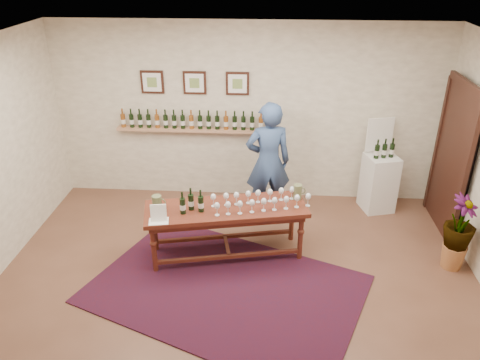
# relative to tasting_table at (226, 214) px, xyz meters

# --- Properties ---
(ground) EXTENTS (6.00, 6.00, 0.00)m
(ground) POSITION_rel_tasting_table_xyz_m (0.17, -0.74, -0.62)
(ground) COLOR brown
(ground) RESTS_ON ground
(room_shell) EXTENTS (6.00, 6.00, 6.00)m
(room_shell) POSITION_rel_tasting_table_xyz_m (2.29, 1.11, 0.50)
(room_shell) COLOR #F0E5CB
(room_shell) RESTS_ON ground
(rug) EXTENTS (3.70, 3.13, 0.02)m
(rug) POSITION_rel_tasting_table_xyz_m (0.05, -0.72, -0.62)
(rug) COLOR #4B0D10
(rug) RESTS_ON ground
(tasting_table) EXTENTS (2.16, 1.08, 0.73)m
(tasting_table) POSITION_rel_tasting_table_xyz_m (0.00, 0.00, 0.00)
(tasting_table) COLOR #471E11
(tasting_table) RESTS_ON ground
(table_glasses) EXTENTS (1.39, 0.67, 0.19)m
(table_glasses) POSITION_rel_tasting_table_xyz_m (0.37, 0.03, 0.20)
(table_glasses) COLOR white
(table_glasses) RESTS_ON tasting_table
(table_bottles) EXTENTS (0.30, 0.22, 0.28)m
(table_bottles) POSITION_rel_tasting_table_xyz_m (-0.42, -0.12, 0.25)
(table_bottles) COLOR black
(table_bottles) RESTS_ON tasting_table
(pitcher_left) EXTENTS (0.16, 0.16, 0.22)m
(pitcher_left) POSITION_rel_tasting_table_xyz_m (-0.85, -0.17, 0.22)
(pitcher_left) COLOR #5E653E
(pitcher_left) RESTS_ON tasting_table
(pitcher_right) EXTENTS (0.16, 0.16, 0.21)m
(pitcher_right) POSITION_rel_tasting_table_xyz_m (0.92, 0.28, 0.21)
(pitcher_right) COLOR #5E653E
(pitcher_right) RESTS_ON tasting_table
(menu_card) EXTENTS (0.26, 0.21, 0.21)m
(menu_card) POSITION_rel_tasting_table_xyz_m (-0.78, -0.38, 0.22)
(menu_card) COLOR white
(menu_card) RESTS_ON tasting_table
(display_pedestal) EXTENTS (0.55, 0.55, 0.89)m
(display_pedestal) POSITION_rel_tasting_table_xyz_m (2.24, 1.40, -0.18)
(display_pedestal) COLOR white
(display_pedestal) RESTS_ON ground
(pedestal_bottles) EXTENTS (0.33, 0.17, 0.32)m
(pedestal_bottles) POSITION_rel_tasting_table_xyz_m (2.24, 1.36, 0.43)
(pedestal_bottles) COLOR black
(pedestal_bottles) RESTS_ON display_pedestal
(info_sign) EXTENTS (0.41, 0.13, 0.58)m
(info_sign) POSITION_rel_tasting_table_xyz_m (2.19, 1.56, 0.56)
(info_sign) COLOR white
(info_sign) RESTS_ON display_pedestal
(potted_plant) EXTENTS (0.66, 0.66, 0.88)m
(potted_plant) POSITION_rel_tasting_table_xyz_m (2.92, -0.07, -0.11)
(potted_plant) COLOR #A26236
(potted_plant) RESTS_ON ground
(person) EXTENTS (0.73, 0.55, 1.82)m
(person) POSITION_rel_tasting_table_xyz_m (0.52, 1.04, 0.29)
(person) COLOR #314975
(person) RESTS_ON ground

